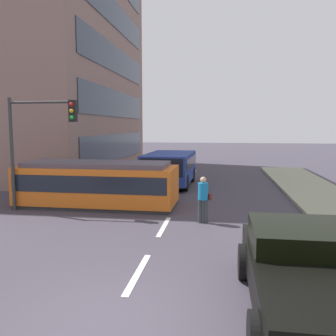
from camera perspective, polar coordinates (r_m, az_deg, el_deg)
name	(u,v)px	position (r m, az deg, el deg)	size (l,w,h in m)	color
ground_plane	(177,203)	(16.40, 1.51, -5.50)	(120.00, 120.00, 0.00)	#3E3944
lane_stripe_1	(138,273)	(8.84, -4.81, -16.32)	(0.16, 2.40, 0.01)	silver
lane_stripe_2	(164,227)	(12.55, -0.65, -9.29)	(0.16, 2.40, 0.01)	silver
lane_stripe_3	(187,185)	(21.14, 3.04, -2.74)	(0.16, 2.40, 0.01)	silver
lane_stripe_4	(194,172)	(27.06, 4.19, -0.69)	(0.16, 2.40, 0.01)	silver
corner_building	(13,46)	(31.44, -23.45, 17.40)	(16.48, 17.93, 19.20)	#896960
streetcar_tram	(98,183)	(15.86, -11.13, -2.38)	(6.83, 2.65, 1.93)	orange
city_bus	(170,167)	(20.92, 0.29, 0.14)	(2.68, 5.29, 1.90)	navy
pedestrian_crossing	(203,197)	(12.89, 5.62, -4.60)	(0.51, 0.36, 1.67)	#323B3D
pickup_truck_parked	(307,273)	(7.22, 21.17, -15.35)	(2.29, 5.01, 1.55)	black
parked_sedan_mid	(96,178)	(20.11, -11.40, -1.57)	(2.06, 4.08, 1.19)	#2F5C40
traffic_light_mast	(38,131)	(15.24, -19.94, 5.47)	(2.86, 0.33, 4.59)	#333333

